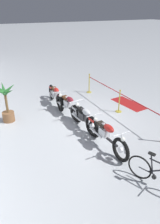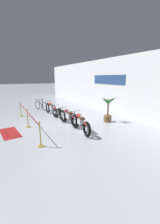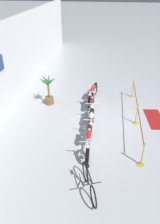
{
  "view_description": "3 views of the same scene",
  "coord_description": "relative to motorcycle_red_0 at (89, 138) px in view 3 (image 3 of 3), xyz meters",
  "views": [
    {
      "loc": [
        -7.16,
        3.97,
        4.27
      ],
      "look_at": [
        -0.27,
        0.53,
        0.55
      ],
      "focal_mm": 35.0,
      "sensor_mm": 36.0,
      "label": 1
    },
    {
      "loc": [
        8.42,
        -2.83,
        2.72
      ],
      "look_at": [
        1.43,
        0.99,
        0.87
      ],
      "focal_mm": 24.0,
      "sensor_mm": 36.0,
      "label": 2
    },
    {
      "loc": [
        -8.91,
        -0.11,
        5.99
      ],
      "look_at": [
        -0.27,
        1.1,
        0.58
      ],
      "focal_mm": 35.0,
      "sensor_mm": 36.0,
      "label": 3
    }
  ],
  "objects": [
    {
      "name": "bicycle",
      "position": [
        -2.13,
        -0.23,
        -0.1
      ],
      "size": [
        1.62,
        0.71,
        0.95
      ],
      "color": "black",
      "rests_on": "ground"
    },
    {
      "name": "motorcycle_red_0",
      "position": [
        0.0,
        0.0,
        0.0
      ],
      "size": [
        2.43,
        0.62,
        0.96
      ],
      "color": "black",
      "rests_on": "ground"
    },
    {
      "name": "stanchion_mid_right",
      "position": [
        4.81,
        -2.03,
        -0.12
      ],
      "size": [
        0.28,
        0.28,
        1.05
      ],
      "color": "gold",
      "rests_on": "ground"
    },
    {
      "name": "ground_plane",
      "position": [
        2.04,
        -0.49,
        -0.48
      ],
      "size": [
        120.0,
        120.0,
        0.0
      ],
      "primitive_type": "plane",
      "color": "#B2B7BC"
    },
    {
      "name": "floor_banner",
      "position": [
        2.57,
        -3.02,
        -0.48
      ],
      "size": [
        1.91,
        0.98,
        0.01
      ],
      "primitive_type": "cube",
      "rotation": [
        0.0,
        0.0,
        0.11
      ],
      "color": "maroon",
      "rests_on": "ground"
    },
    {
      "name": "motorcycle_red_3",
      "position": [
        4.04,
        0.2,
        -0.02
      ],
      "size": [
        2.31,
        0.62,
        0.95
      ],
      "color": "black",
      "rests_on": "ground"
    },
    {
      "name": "potted_palm_left_of_row",
      "position": [
        3.34,
        2.55,
        0.35
      ],
      "size": [
        1.07,
        0.96,
        1.64
      ],
      "color": "brown",
      "rests_on": "ground"
    },
    {
      "name": "motorcycle_maroon_2",
      "position": [
        2.73,
        0.13,
        -0.01
      ],
      "size": [
        2.21,
        0.62,
        0.95
      ],
      "color": "black",
      "rests_on": "ground"
    },
    {
      "name": "stanchion_far_left",
      "position": [
        0.91,
        -2.03,
        0.18
      ],
      "size": [
        5.59,
        0.28,
        1.05
      ],
      "color": "gold",
      "rests_on": "ground"
    },
    {
      "name": "motorcycle_silver_1",
      "position": [
        1.44,
        0.04,
        -0.02
      ],
      "size": [
        2.16,
        0.62,
        0.91
      ],
      "color": "black",
      "rests_on": "ground"
    },
    {
      "name": "stanchion_mid_left",
      "position": [
        2.04,
        -2.03,
        -0.12
      ],
      "size": [
        0.28,
        0.28,
        1.05
      ],
      "color": "gold",
      "rests_on": "ground"
    }
  ]
}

